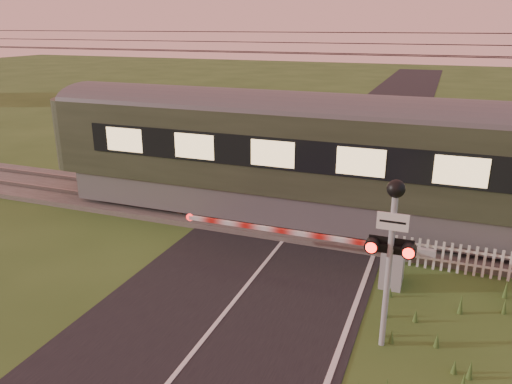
% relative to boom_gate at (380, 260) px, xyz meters
% --- Properties ---
extents(ground, '(160.00, 160.00, 0.00)m').
position_rel_boom_gate_xyz_m(ground, '(-3.08, -3.39, -0.62)').
color(ground, '#2E4B1C').
rests_on(ground, ground).
extents(road, '(6.00, 140.00, 0.03)m').
position_rel_boom_gate_xyz_m(road, '(-3.06, -3.62, -0.61)').
color(road, black).
rests_on(road, ground).
extents(track_bed, '(140.00, 3.40, 0.39)m').
position_rel_boom_gate_xyz_m(track_bed, '(-3.08, 3.11, -0.55)').
color(track_bed, '#47423D').
rests_on(track_bed, ground).
extents(overhead_wires, '(120.00, 0.62, 0.62)m').
position_rel_boom_gate_xyz_m(overhead_wires, '(-3.08, 3.11, 5.11)').
color(overhead_wires, black).
rests_on(overhead_wires, ground).
extents(boom_gate, '(6.88, 0.84, 1.12)m').
position_rel_boom_gate_xyz_m(boom_gate, '(0.00, 0.00, 0.00)').
color(boom_gate, gray).
rests_on(boom_gate, ground).
extents(crossing_signal, '(0.91, 0.36, 3.59)m').
position_rel_boom_gate_xyz_m(crossing_signal, '(0.45, -2.72, 1.85)').
color(crossing_signal, gray).
rests_on(crossing_signal, ground).
extents(picket_fence, '(3.08, 0.07, 0.84)m').
position_rel_boom_gate_xyz_m(picket_fence, '(1.71, 1.22, -0.19)').
color(picket_fence, silver).
rests_on(picket_fence, ground).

